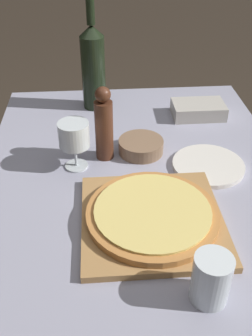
{
  "coord_description": "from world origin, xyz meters",
  "views": [
    {
      "loc": [
        -0.1,
        -0.82,
        1.44
      ],
      "look_at": [
        -0.04,
        0.01,
        0.84
      ],
      "focal_mm": 42.0,
      "sensor_mm": 36.0,
      "label": 1
    }
  ],
  "objects": [
    {
      "name": "dinner_plate",
      "position": [
        0.21,
        0.08,
        0.79
      ],
      "size": [
        0.21,
        0.21,
        0.01
      ],
      "color": "silver",
      "rests_on": "dining_table"
    },
    {
      "name": "cutting_board",
      "position": [
        0.01,
        -0.13,
        0.79
      ],
      "size": [
        0.34,
        0.34,
        0.02
      ],
      "color": "#A87A47",
      "rests_on": "dining_table"
    },
    {
      "name": "wine_glass",
      "position": [
        -0.17,
        0.12,
        0.88
      ],
      "size": [
        0.09,
        0.09,
        0.14
      ],
      "color": "silver",
      "rests_on": "dining_table"
    },
    {
      "name": "wine_bottle",
      "position": [
        -0.12,
        0.5,
        0.93
      ],
      "size": [
        0.08,
        0.08,
        0.37
      ],
      "color": "black",
      "rests_on": "dining_table"
    },
    {
      "name": "drinking_tumbler",
      "position": [
        0.1,
        -0.35,
        0.83
      ],
      "size": [
        0.08,
        0.08,
        0.11
      ],
      "color": "silver",
      "rests_on": "dining_table"
    },
    {
      "name": "dining_table",
      "position": [
        0.0,
        0.0,
        0.67
      ],
      "size": [
        0.88,
        1.28,
        0.78
      ],
      "color": "#9393A8",
      "rests_on": "ground_plane"
    },
    {
      "name": "pizza",
      "position": [
        0.01,
        -0.13,
        0.81
      ],
      "size": [
        0.32,
        0.32,
        0.02
      ],
      "color": "#BC7A3D",
      "rests_on": "cutting_board"
    },
    {
      "name": "pepper_mill",
      "position": [
        -0.09,
        0.16,
        0.89
      ],
      "size": [
        0.05,
        0.05,
        0.23
      ],
      "color": "#4C2819",
      "rests_on": "dining_table"
    },
    {
      "name": "food_container",
      "position": [
        0.25,
        0.39,
        0.8
      ],
      "size": [
        0.18,
        0.11,
        0.05
      ],
      "color": "#BCB7AD",
      "rests_on": "dining_table"
    },
    {
      "name": "small_bowl",
      "position": [
        0.02,
        0.18,
        0.8
      ],
      "size": [
        0.14,
        0.14,
        0.04
      ],
      "color": "#84664C",
      "rests_on": "dining_table"
    }
  ]
}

